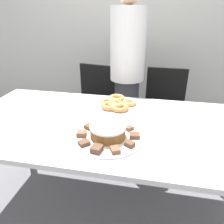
{
  "coord_description": "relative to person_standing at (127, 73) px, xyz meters",
  "views": [
    {
      "loc": [
        0.3,
        -1.2,
        1.4
      ],
      "look_at": [
        0.05,
        0.04,
        0.81
      ],
      "focal_mm": 35.0,
      "sensor_mm": 36.0,
      "label": 1
    }
  ],
  "objects": [
    {
      "name": "lamington_0",
      "position": [
        0.1,
        -1.13,
        -0.09
      ],
      "size": [
        0.06,
        0.07,
        0.02
      ],
      "rotation": [
        0.0,
        0.0,
        5.18
      ],
      "color": "brown",
      "rests_on": "plate_cake"
    },
    {
      "name": "lamington_4",
      "position": [
        0.06,
        -0.85,
        -0.09
      ],
      "size": [
        0.05,
        0.05,
        0.02
      ],
      "rotation": [
        0.0,
        0.0,
        7.69
      ],
      "color": "brown",
      "rests_on": "plate_cake"
    },
    {
      "name": "plate_cake",
      "position": [
        0.03,
        -0.99,
        -0.11
      ],
      "size": [
        0.4,
        0.4,
        0.01
      ],
      "color": "white",
      "rests_on": "table"
    },
    {
      "name": "donut_1",
      "position": [
        -0.02,
        -0.45,
        -0.09
      ],
      "size": [
        0.13,
        0.13,
        0.03
      ],
      "color": "#C68447",
      "rests_on": "plate_donuts"
    },
    {
      "name": "frosted_cake",
      "position": [
        0.03,
        -0.99,
        -0.07
      ],
      "size": [
        0.2,
        0.2,
        0.07
      ],
      "color": "brown",
      "rests_on": "plate_cake"
    },
    {
      "name": "person_standing",
      "position": [
        0.0,
        0.0,
        0.0
      ],
      "size": [
        0.32,
        0.32,
        1.63
      ],
      "color": "#383842",
      "rests_on": "ground_plane"
    },
    {
      "name": "lamington_9",
      "position": [
        0.01,
        -1.14,
        -0.09
      ],
      "size": [
        0.06,
        0.07,
        0.03
      ],
      "rotation": [
        0.0,
        0.0,
        10.83
      ],
      "color": "brown",
      "rests_on": "plate_cake"
    },
    {
      "name": "plate_donuts",
      "position": [
        -0.01,
        -0.56,
        -0.11
      ],
      "size": [
        0.35,
        0.35,
        0.01
      ],
      "color": "white",
      "rests_on": "table"
    },
    {
      "name": "lamington_5",
      "position": [
        -0.03,
        -0.86,
        -0.09
      ],
      "size": [
        0.06,
        0.06,
        0.02
      ],
      "rotation": [
        0.0,
        0.0,
        8.32
      ],
      "color": "brown",
      "rests_on": "plate_cake"
    },
    {
      "name": "lamington_2",
      "position": [
        0.18,
        -0.97,
        -0.09
      ],
      "size": [
        0.06,
        0.06,
        0.02
      ],
      "rotation": [
        0.0,
        0.0,
        6.43
      ],
      "color": "brown",
      "rests_on": "plate_cake"
    },
    {
      "name": "office_chair_left",
      "position": [
        -0.36,
        0.02,
        -0.44
      ],
      "size": [
        0.51,
        0.51,
        0.89
      ],
      "rotation": [
        0.0,
        0.0,
        -0.18
      ],
      "color": "black",
      "rests_on": "ground_plane"
    },
    {
      "name": "wall_back",
      "position": [
        -0.04,
        0.76,
        0.43
      ],
      "size": [
        8.0,
        0.05,
        2.6
      ],
      "color": "beige",
      "rests_on": "ground_plane"
    },
    {
      "name": "office_chair_right",
      "position": [
        0.38,
        0.02,
        -0.44
      ],
      "size": [
        0.45,
        0.45,
        0.89
      ],
      "rotation": [
        0.0,
        0.0,
        -0.02
      ],
      "color": "black",
      "rests_on": "ground_plane"
    },
    {
      "name": "napkin",
      "position": [
        0.56,
        -0.94,
        -0.11
      ],
      "size": [
        0.15,
        0.12,
        0.01
      ],
      "color": "white",
      "rests_on": "table"
    },
    {
      "name": "lamington_8",
      "position": [
        -0.07,
        -1.1,
        -0.09
      ],
      "size": [
        0.07,
        0.07,
        0.02
      ],
      "rotation": [
        0.0,
        0.0,
        10.2
      ],
      "color": "brown",
      "rests_on": "plate_cake"
    },
    {
      "name": "ground_plane",
      "position": [
        -0.04,
        -0.81,
        -0.87
      ],
      "size": [
        12.0,
        12.0,
        0.0
      ],
      "primitive_type": "plane",
      "color": "slate"
    },
    {
      "name": "donut_0",
      "position": [
        -0.01,
        -0.56,
        -0.09
      ],
      "size": [
        0.12,
        0.12,
        0.03
      ],
      "color": "#D18E4C",
      "rests_on": "plate_donuts"
    },
    {
      "name": "donut_4",
      "position": [
        0.04,
        -0.62,
        -0.09
      ],
      "size": [
        0.13,
        0.13,
        0.03
      ],
      "color": "#C68447",
      "rests_on": "plate_donuts"
    },
    {
      "name": "donut_2",
      "position": [
        -0.08,
        -0.53,
        -0.09
      ],
      "size": [
        0.11,
        0.11,
        0.03
      ],
      "color": "#D18E4C",
      "rests_on": "plate_donuts"
    },
    {
      "name": "lamington_1",
      "position": [
        0.16,
        -1.06,
        -0.09
      ],
      "size": [
        0.06,
        0.06,
        0.02
      ],
      "rotation": [
        0.0,
        0.0,
        5.8
      ],
      "color": "brown",
      "rests_on": "plate_cake"
    },
    {
      "name": "lamington_7",
      "position": [
        -0.11,
        -1.02,
        -0.09
      ],
      "size": [
        0.06,
        0.05,
        0.03
      ],
      "rotation": [
        0.0,
        0.0,
        9.57
      ],
      "color": "brown",
      "rests_on": "plate_cake"
    },
    {
      "name": "lamington_3",
      "position": [
        0.14,
        -0.89,
        -0.09
      ],
      "size": [
        0.06,
        0.06,
        0.02
      ],
      "rotation": [
        0.0,
        0.0,
        7.06
      ],
      "color": "brown",
      "rests_on": "plate_cake"
    },
    {
      "name": "donut_5",
      "position": [
        0.09,
        -0.51,
        -0.09
      ],
      "size": [
        0.11,
        0.11,
        0.03
      ],
      "color": "tan",
      "rests_on": "plate_donuts"
    },
    {
      "name": "lamington_6",
      "position": [
        -0.1,
        -0.93,
        -0.09
      ],
      "size": [
        0.06,
        0.06,
        0.02
      ],
      "rotation": [
        0.0,
        0.0,
        8.95
      ],
      "color": "brown",
      "rests_on": "plate_cake"
    },
    {
      "name": "donut_3",
      "position": [
        -0.04,
        -0.61,
        -0.08
      ],
      "size": [
        0.13,
        0.13,
        0.04
      ],
      "color": "#C68447",
      "rests_on": "plate_donuts"
    },
    {
      "name": "table",
      "position": [
        -0.04,
        -0.81,
        -0.19
      ],
      "size": [
        1.85,
        0.95,
        0.75
      ],
      "color": "silver",
      "rests_on": "ground_plane"
    }
  ]
}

